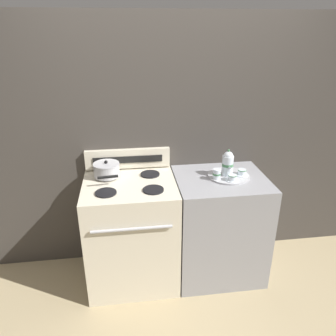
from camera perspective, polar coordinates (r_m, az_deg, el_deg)
The scene contains 11 objects.
ground_plane at distance 3.17m, azimuth 1.32°, elevation -17.54°, with size 6.00×6.00×0.00m, color tan.
wall_back at distance 2.90m, azimuth 0.45°, elevation 3.80°, with size 6.00×0.05×2.20m.
stove at distance 2.86m, azimuth -6.32°, elevation -11.06°, with size 0.74×0.67×0.94m.
control_panel at distance 2.86m, azimuth -7.01°, elevation 1.64°, with size 0.73×0.05×0.17m.
side_counter at distance 2.96m, azimuth 8.73°, elevation -9.90°, with size 0.75×0.64×0.93m.
saucepan at distance 2.73m, azimuth -10.64°, elevation -0.30°, with size 0.22×0.31×0.14m.
serving_tray at distance 2.77m, azimuth 10.50°, elevation -1.32°, with size 0.35×0.35×0.01m.
teapot at distance 2.73m, azimuth 10.37°, elevation 0.81°, with size 0.09×0.15×0.23m.
teacup_left at distance 2.78m, azimuth 12.75°, elevation -0.72°, with size 0.11×0.11×0.05m.
teacup_right at distance 2.66m, azimuth 11.14°, elevation -1.66°, with size 0.11×0.11×0.05m.
creamer_jug at distance 2.67m, azimuth 8.48°, elevation -1.00°, with size 0.06×0.06×0.08m.
Camera 1 is at (-0.39, -2.36, 2.07)m, focal length 35.00 mm.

